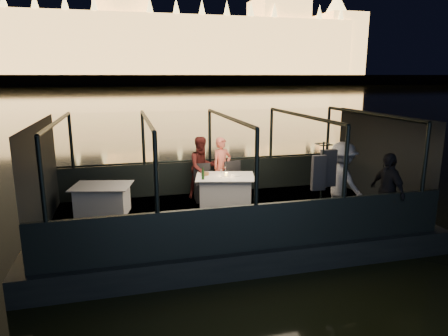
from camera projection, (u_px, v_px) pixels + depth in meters
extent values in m
plane|color=black|center=(132.00, 93.00, 85.09)|extent=(500.00, 500.00, 0.00)
cube|color=black|center=(228.00, 235.00, 9.55)|extent=(8.60, 4.40, 1.00)
cube|color=black|center=(228.00, 216.00, 9.45)|extent=(8.00, 4.00, 0.04)
cube|color=black|center=(210.00, 176.00, 11.23)|extent=(8.00, 0.08, 0.90)
cube|color=black|center=(256.00, 227.00, 7.45)|extent=(8.00, 0.08, 0.90)
cube|color=#423D33|center=(125.00, 81.00, 207.60)|extent=(400.00, 140.00, 6.00)
cube|color=white|center=(225.00, 191.00, 10.05)|extent=(1.66, 1.36, 0.77)
cube|color=silver|center=(102.00, 198.00, 9.42)|extent=(1.52, 1.24, 0.71)
cube|color=black|center=(204.00, 184.00, 10.42)|extent=(0.46, 0.46, 0.95)
cube|color=black|center=(234.00, 183.00, 10.55)|extent=(0.53, 0.53, 0.99)
imported|color=#EE6E56|center=(222.00, 169.00, 10.84)|extent=(0.68, 0.57, 1.61)
imported|color=#421412|center=(202.00, 170.00, 10.64)|extent=(0.92, 0.79, 1.65)
imported|color=silver|center=(341.00, 184.00, 8.91)|extent=(0.97, 1.31, 1.80)
imported|color=black|center=(387.00, 190.00, 8.42)|extent=(0.48, 1.01, 1.66)
cylinder|color=#173C15|center=(203.00, 173.00, 9.62)|extent=(0.08, 0.08, 0.30)
cylinder|color=olive|center=(205.00, 174.00, 10.01)|extent=(0.22, 0.22, 0.08)
cylinder|color=gold|center=(226.00, 174.00, 10.00)|extent=(0.06, 0.06, 0.08)
cylinder|color=silver|center=(236.00, 175.00, 10.03)|extent=(0.29, 0.29, 0.02)
cylinder|color=white|center=(207.00, 175.00, 10.03)|extent=(0.27, 0.27, 0.01)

